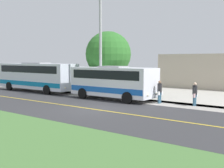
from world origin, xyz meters
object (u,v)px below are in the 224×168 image
Objects in this scene: pedestrian_waiting at (160,91)px; tree_curbside at (108,54)px; shuttle_bus_front at (113,81)px; pedestrian_with_bags at (195,93)px; transit_bus_rear at (36,75)px; street_light_pole at (100,43)px.

pedestrian_waiting is 0.29× the size of tree_curbside.
shuttle_bus_front is 6.76m from pedestrian_with_bags.
pedestrian_with_bags is (-0.94, 16.71, -0.75)m from transit_bus_rear.
transit_bus_rear is at bearing -88.20° from pedestrian_waiting.
pedestrian_with_bags is 0.20× the size of street_light_pole.
tree_curbside is at bearing -101.64° from pedestrian_with_bags.
shuttle_bus_front is at bearing 90.17° from transit_bus_rear.
pedestrian_waiting is (-0.42, 4.12, -0.60)m from shuttle_bus_front.
pedestrian_with_bags is 0.97× the size of pedestrian_waiting.
pedestrian_waiting is at bearing -79.00° from pedestrian_with_bags.
street_light_pole is 2.85m from tree_curbside.
transit_bus_rear is at bearing -68.59° from tree_curbside.
pedestrian_with_bags is 9.21m from street_light_pole.
shuttle_bus_front reaches higher than pedestrian_waiting.
transit_bus_rear is (0.03, -10.04, 0.13)m from shuttle_bus_front.
street_light_pole is at bearing -86.01° from pedestrian_with_bags.
street_light_pole is at bearing 21.87° from tree_curbside.
pedestrian_waiting is (-0.45, 14.16, -0.73)m from transit_bus_rear.
transit_bus_rear is 1.18× the size of street_light_pole.
tree_curbside is at bearing 111.41° from transit_bus_rear.
shuttle_bus_front is 4.18m from pedestrian_waiting.
pedestrian_waiting is at bearing 90.86° from street_light_pole.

